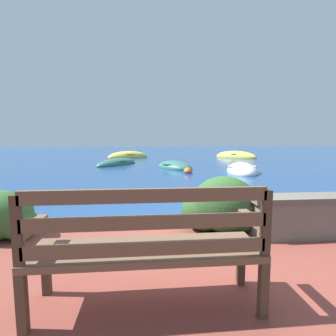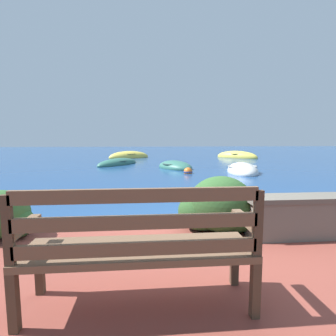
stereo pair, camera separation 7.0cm
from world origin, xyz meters
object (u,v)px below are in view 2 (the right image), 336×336
park_bench (139,245)px  rowboat_far (118,164)px  rowboat_nearest (242,171)px  rowboat_distant (129,157)px  mooring_buoy (188,172)px  rowboat_mid (175,167)px  rowboat_outer (237,157)px

park_bench → rowboat_far: size_ratio=0.55×
rowboat_nearest → park_bench: bearing=163.5°
rowboat_distant → mooring_buoy: bearing=85.2°
rowboat_mid → rowboat_distant: (-2.60, 6.71, 0.01)m
rowboat_nearest → rowboat_distant: size_ratio=0.79×
rowboat_outer → rowboat_distant: (-7.87, 0.56, -0.00)m
rowboat_far → mooring_buoy: (3.26, -3.76, 0.01)m
rowboat_nearest → mooring_buoy: rowboat_nearest is taller
rowboat_nearest → mooring_buoy: 2.31m
rowboat_distant → mooring_buoy: size_ratio=7.97×
park_bench → rowboat_outer: size_ratio=0.57×
rowboat_nearest → rowboat_distant: 10.04m
rowboat_outer → rowboat_mid: bearing=94.7°
rowboat_mid → rowboat_distant: rowboat_distant is taller
rowboat_nearest → rowboat_distant: rowboat_distant is taller
park_bench → rowboat_distant: park_bench is taller
rowboat_outer → rowboat_distant: 7.89m
rowboat_nearest → rowboat_outer: bearing=-9.5°
rowboat_nearest → rowboat_distant: (-5.24, 8.57, 0.01)m
rowboat_mid → mooring_buoy: size_ratio=6.37×
rowboat_outer → rowboat_nearest: bearing=117.1°
rowboat_distant → rowboat_far: bearing=62.4°
rowboat_mid → rowboat_outer: 8.10m
park_bench → rowboat_distant: bearing=92.4°
mooring_buoy → park_bench: bearing=-101.6°
rowboat_far → rowboat_outer: rowboat_outer is taller
rowboat_outer → mooring_buoy: bearing=103.5°
park_bench → rowboat_distant: (-1.11, 17.38, -0.63)m
park_bench → rowboat_outer: 18.14m
park_bench → rowboat_nearest: 9.75m
rowboat_nearest → rowboat_outer: size_ratio=0.86×
rowboat_distant → mooring_buoy: (2.93, -8.53, -0.01)m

